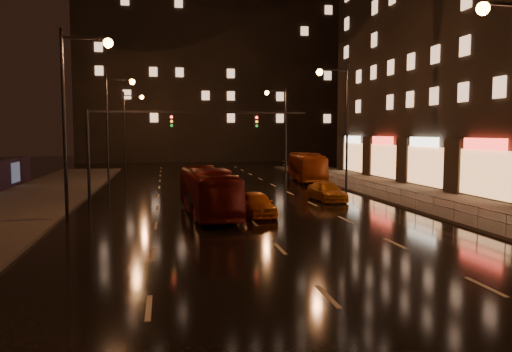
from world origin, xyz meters
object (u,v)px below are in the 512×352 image
Objects in this scene: bus_curb at (307,167)px; taxi_far at (327,191)px; taxi_near at (256,204)px; bus_red at (208,191)px.

bus_curb is 13.97m from taxi_far.
taxi_near is at bearing -107.34° from bus_curb.
bus_red reaches higher than taxi_near.
bus_red is 9.70m from taxi_far.
taxi_near is 8.07m from taxi_far.
bus_curb reaches higher than bus_red.
bus_curb reaches higher than taxi_near.
taxi_near is 0.94× the size of taxi_far.
taxi_near is (2.61, -0.96, -0.64)m from bus_red.
taxi_far is at bearing 37.10° from taxi_near.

